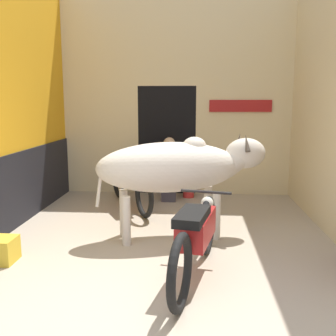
% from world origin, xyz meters
% --- Properties ---
extents(ground_plane, '(30.00, 30.00, 0.00)m').
position_xyz_m(ground_plane, '(0.00, 0.00, 0.00)').
color(ground_plane, tan).
extents(wall_left_shopfront, '(0.25, 4.30, 3.83)m').
position_xyz_m(wall_left_shopfront, '(-2.27, 2.14, 1.85)').
color(wall_left_shopfront, orange).
rests_on(wall_left_shopfront, ground_plane).
extents(wall_back_with_doorway, '(4.36, 0.93, 3.83)m').
position_xyz_m(wall_back_with_doorway, '(-0.06, 4.55, 1.60)').
color(wall_back_with_doorway, beige).
rests_on(wall_back_with_doorway, ground_plane).
extents(cow, '(2.33, 1.17, 1.38)m').
position_xyz_m(cow, '(0.16, 1.79, 0.95)').
color(cow, beige).
rests_on(cow, ground_plane).
extents(motorcycle_near, '(0.64, 2.02, 0.80)m').
position_xyz_m(motorcycle_near, '(0.41, 0.57, 0.46)').
color(motorcycle_near, black).
rests_on(motorcycle_near, ground_plane).
extents(motorcycle_far, '(1.03, 1.87, 0.81)m').
position_xyz_m(motorcycle_far, '(-0.71, 3.22, 0.47)').
color(motorcycle_far, black).
rests_on(motorcycle_far, ground_plane).
extents(shopkeeper_seated, '(0.37, 0.34, 1.15)m').
position_xyz_m(shopkeeper_seated, '(-0.09, 3.77, 0.61)').
color(shopkeeper_seated, '#3D3842').
rests_on(shopkeeper_seated, ground_plane).
extents(plastic_stool, '(0.29, 0.29, 0.40)m').
position_xyz_m(plastic_stool, '(0.26, 3.99, 0.21)').
color(plastic_stool, red).
rests_on(plastic_stool, ground_plane).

